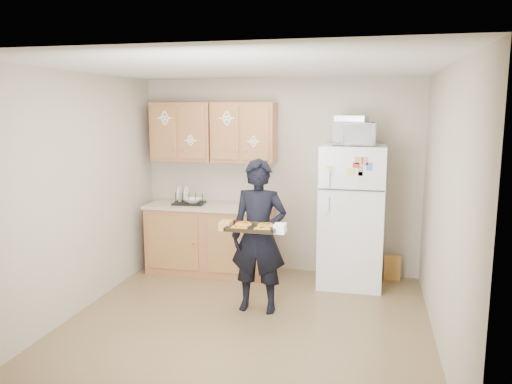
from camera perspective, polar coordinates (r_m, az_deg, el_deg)
floor at (r=5.15m, az=-1.13°, el=-14.85°), size 3.60×3.60×0.00m
ceiling at (r=4.71m, az=-1.23°, el=14.07°), size 3.60×3.60×0.00m
wall_back at (r=6.51m, az=2.70°, el=1.79°), size 3.60×0.04×2.50m
wall_front at (r=3.11m, az=-9.39°, el=-7.05°), size 3.60×0.04×2.50m
wall_left at (r=5.49m, az=-19.70°, el=-0.22°), size 0.04×3.60×2.50m
wall_right at (r=4.68m, az=20.74°, el=-1.92°), size 0.04×3.60×2.50m
refrigerator at (r=6.12m, az=10.84°, el=-2.68°), size 0.75×0.70×1.70m
base_cabinet at (r=6.58m, az=-5.20°, el=-5.45°), size 1.60×0.60×0.86m
countertop at (r=6.47m, az=-5.26°, el=-1.60°), size 1.64×0.64×0.04m
upper_cab_left at (r=6.62m, az=-8.33°, el=6.83°), size 0.80×0.33×0.75m
upper_cab_right at (r=6.37m, az=-1.39°, el=6.82°), size 0.80×0.33×0.75m
cereal_box at (r=6.53m, az=15.30°, el=-8.34°), size 0.20×0.07×0.32m
person at (r=5.23m, az=0.33°, el=-5.08°), size 0.59×0.40×1.62m
baking_tray at (r=4.91m, az=-0.40°, el=-4.12°), size 0.49×0.37×0.04m
pizza_front_left at (r=4.85m, az=-1.94°, el=-4.06°), size 0.16×0.16×0.02m
pizza_front_right at (r=4.80m, az=0.69°, el=-4.22°), size 0.16×0.16×0.02m
pizza_back_left at (r=5.01m, az=-1.44°, el=-3.63°), size 0.16×0.16×0.02m
pizza_back_right at (r=4.95m, az=1.12°, el=-3.78°), size 0.16×0.16×0.02m
microwave at (r=5.94m, az=11.12°, el=6.54°), size 0.50×0.35×0.27m
foil_pan at (r=5.96m, az=10.84°, el=8.22°), size 0.39×0.31×0.07m
dish_rack at (r=6.53m, az=-7.67°, el=-0.67°), size 0.43×0.34×0.16m
bowl at (r=6.51m, az=-7.18°, el=-0.97°), size 0.24×0.24×0.05m
soap_bottle at (r=6.22m, az=0.17°, el=-1.04°), size 0.09×0.09×0.17m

